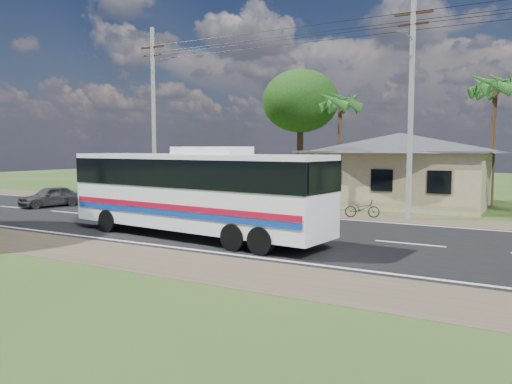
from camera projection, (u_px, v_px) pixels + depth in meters
ground at (296, 234)px, 20.16m from camera, size 120.00×120.00×0.00m
road at (296, 234)px, 20.16m from camera, size 120.00×16.00×0.03m
house at (400, 161)px, 30.72m from camera, size 12.40×10.00×5.00m
utility_poles at (404, 100)px, 23.98m from camera, size 32.80×2.22×11.00m
palm_mid at (495, 87)px, 30.06m from camera, size 2.80×2.80×8.20m
palm_far at (340, 103)px, 35.42m from camera, size 2.80×2.80×7.70m
tree_behind_house at (300, 101)px, 39.07m from camera, size 6.00×6.00×9.61m
coach_bus at (193, 186)px, 19.08m from camera, size 11.48×3.59×3.51m
motorcycle at (362, 209)px, 24.89m from camera, size 1.81×1.14×0.90m
small_car at (51, 196)px, 29.46m from camera, size 2.25×3.82×1.22m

